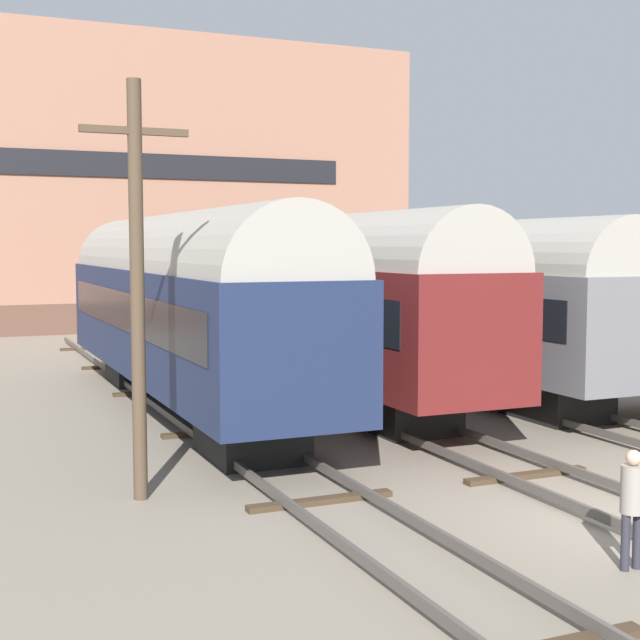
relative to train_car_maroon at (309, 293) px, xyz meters
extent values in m
cube|color=#4C4742|center=(-4.89, -13.59, -2.76)|extent=(0.08, 60.00, 0.16)
cube|color=#4C4742|center=(-3.45, -13.59, -2.76)|extent=(0.08, 60.00, 0.16)
cube|color=#3D2D1E|center=(-4.17, -10.59, -2.89)|extent=(2.60, 0.24, 0.10)
cube|color=#3D2D1E|center=(-4.17, -4.59, -2.89)|extent=(2.60, 0.24, 0.10)
cube|color=#3D2D1E|center=(-4.17, 1.41, -2.89)|extent=(2.60, 0.24, 0.10)
cube|color=#3D2D1E|center=(-4.17, 7.41, -2.89)|extent=(2.60, 0.24, 0.10)
cube|color=#3D2D1E|center=(-4.17, 13.41, -2.89)|extent=(2.60, 0.24, 0.10)
cube|color=#4C4742|center=(-0.72, -13.59, -2.76)|extent=(0.08, 60.00, 0.16)
cube|color=#3D2D1E|center=(0.00, -10.59, -2.89)|extent=(2.60, 0.24, 0.10)
cube|color=#3D2D1E|center=(0.00, -4.59, -2.89)|extent=(2.60, 0.24, 0.10)
cube|color=#3D2D1E|center=(0.00, 1.41, -2.89)|extent=(2.60, 0.24, 0.10)
cube|color=#3D2D1E|center=(0.00, 7.41, -2.89)|extent=(2.60, 0.24, 0.10)
cube|color=#3D2D1E|center=(0.00, 13.41, -2.89)|extent=(2.60, 0.24, 0.10)
cube|color=#3D2D1E|center=(4.17, -4.59, -2.89)|extent=(2.60, 0.24, 0.10)
cube|color=#3D2D1E|center=(4.17, 1.41, -2.89)|extent=(2.60, 0.24, 0.10)
cube|color=#3D2D1E|center=(4.17, 7.41, -2.89)|extent=(2.60, 0.24, 0.10)
cube|color=#3D2D1E|center=(4.17, 13.41, -2.89)|extent=(2.60, 0.24, 0.10)
cube|color=black|center=(0.00, 5.90, -2.44)|extent=(1.80, 2.40, 1.00)
cube|color=black|center=(0.00, -5.90, -2.44)|extent=(1.80, 2.40, 1.00)
cube|color=#5B1919|center=(0.00, 0.00, -0.56)|extent=(2.92, 18.14, 2.77)
cube|color=black|center=(0.00, 0.00, -0.22)|extent=(2.96, 16.69, 1.00)
cylinder|color=gray|center=(0.00, 0.00, 0.83)|extent=(2.78, 17.78, 2.78)
cube|color=black|center=(-4.17, 3.85, -2.44)|extent=(1.80, 2.40, 1.00)
cube|color=black|center=(-4.17, -6.97, -2.44)|extent=(1.80, 2.40, 1.00)
cube|color=#192342|center=(-4.17, -1.56, -0.59)|extent=(3.06, 16.64, 2.70)
cube|color=black|center=(-4.17, -1.56, -0.26)|extent=(3.10, 15.31, 0.97)
cylinder|color=gray|center=(-4.17, -1.56, 0.77)|extent=(2.90, 16.31, 2.90)
cube|color=black|center=(4.17, 4.23, -2.44)|extent=(1.80, 2.40, 1.00)
cube|color=black|center=(4.17, -6.12, -2.44)|extent=(1.80, 2.40, 1.00)
cube|color=slate|center=(4.17, -0.95, -0.62)|extent=(2.88, 15.92, 2.64)
cube|color=black|center=(4.17, -0.95, -0.30)|extent=(2.92, 14.65, 0.95)
cylinder|color=gray|center=(4.17, -0.95, 0.70)|extent=(2.74, 15.60, 2.74)
cylinder|color=brown|center=(5.64, -5.64, -2.46)|extent=(0.20, 0.20, 0.96)
cylinder|color=#282833|center=(-1.65, -15.01, -2.55)|extent=(0.12, 0.12, 0.77)
cylinder|color=#282833|center=(-1.45, -15.01, -2.55)|extent=(0.12, 0.12, 0.77)
cylinder|color=gray|center=(-1.55, -15.01, -1.84)|extent=(0.32, 0.32, 0.64)
sphere|color=tan|center=(-1.55, -15.01, -1.42)|extent=(0.21, 0.21, 0.21)
cylinder|color=#473828|center=(-6.89, -9.11, 0.59)|extent=(0.24, 0.24, 7.06)
cube|color=#473828|center=(-6.89, -9.11, 3.28)|extent=(1.80, 0.12, 0.12)
cube|color=brown|center=(-0.63, 25.62, -2.19)|extent=(30.03, 10.97, 1.49)
cube|color=#936651|center=(-0.63, 25.62, 5.28)|extent=(30.03, 10.97, 13.45)
cube|color=black|center=(-0.63, 20.08, 5.28)|extent=(21.02, 0.10, 1.20)
camera|label=1|loc=(-9.95, -24.03, 1.40)|focal=50.00mm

